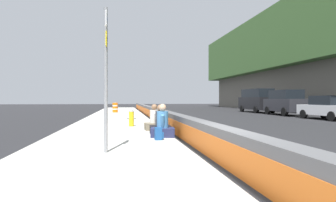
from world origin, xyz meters
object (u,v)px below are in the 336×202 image
(route_sign_post, at_px, (106,69))
(parked_car_third, at_px, (328,108))
(fire_hydrant, at_px, (131,117))
(parked_car_fourth, at_px, (285,102))
(seated_person_rear, at_px, (154,122))
(seated_person_foreground, at_px, (163,126))
(backpack, at_px, (159,134))
(construction_barrel, at_px, (115,108))
(seated_person_middle, at_px, (160,124))
(parked_car_midline, at_px, (257,100))

(route_sign_post, height_order, parked_car_third, route_sign_post)
(fire_hydrant, distance_m, parked_car_fourth, 17.21)
(parked_car_third, bearing_deg, fire_hydrant, 107.29)
(parked_car_fourth, bearing_deg, seated_person_rear, 131.94)
(seated_person_foreground, xyz_separation_m, backpack, (-0.73, 0.23, -0.17))
(route_sign_post, distance_m, construction_barrel, 21.90)
(route_sign_post, bearing_deg, seated_person_foreground, -32.94)
(seated_person_middle, distance_m, construction_barrel, 18.19)
(route_sign_post, xyz_separation_m, fire_hydrant, (6.88, -0.82, -1.62))
(route_sign_post, xyz_separation_m, seated_person_middle, (3.79, -1.84, -1.72))
(fire_hydrant, xyz_separation_m, parked_car_midline, (15.62, -14.04, 0.77))
(parked_car_third, relative_size, parked_car_midline, 0.88)
(construction_barrel, bearing_deg, backpack, -174.47)
(seated_person_foreground, bearing_deg, parked_car_midline, -33.50)
(seated_person_middle, relative_size, seated_person_rear, 1.00)
(parked_car_third, bearing_deg, parked_car_fourth, -0.92)
(backpack, xyz_separation_m, parked_car_fourth, (14.79, -13.29, 0.85))
(parked_car_fourth, xyz_separation_m, parked_car_midline, (5.67, -0.00, 0.17))
(fire_hydrant, height_order, backpack, fire_hydrant)
(seated_person_middle, distance_m, parked_car_midline, 22.81)
(seated_person_foreground, height_order, parked_car_fourth, parked_car_fourth)
(seated_person_foreground, height_order, construction_barrel, seated_person_foreground)
(fire_hydrant, height_order, construction_barrel, construction_barrel)
(route_sign_post, distance_m, seated_person_foreground, 3.71)
(backpack, relative_size, parked_car_third, 0.09)
(construction_barrel, xyz_separation_m, parked_car_third, (-10.62, -15.12, 0.24))
(seated_person_middle, relative_size, backpack, 2.78)
(seated_person_foreground, height_order, seated_person_rear, seated_person_foreground)
(seated_person_middle, xyz_separation_m, construction_barrel, (18.05, 2.20, 0.13))
(route_sign_post, height_order, parked_car_midline, route_sign_post)
(parked_car_third, bearing_deg, construction_barrel, 54.92)
(route_sign_post, relative_size, parked_car_fourth, 0.74)
(seated_person_middle, distance_m, backpack, 1.78)
(seated_person_rear, xyz_separation_m, backpack, (-3.01, 0.18, -0.15))
(parked_car_fourth, bearing_deg, route_sign_post, 138.57)
(seated_person_rear, height_order, parked_car_third, parked_car_third)
(fire_hydrant, distance_m, parked_car_third, 14.61)
(route_sign_post, relative_size, parked_car_midline, 0.70)
(parked_car_third, height_order, parked_car_fourth, parked_car_fourth)
(fire_hydrant, relative_size, parked_car_midline, 0.17)
(parked_car_fourth, height_order, parked_car_midline, parked_car_midline)
(seated_person_middle, distance_m, parked_car_fourth, 18.44)
(fire_hydrant, height_order, parked_car_midline, parked_car_midline)
(fire_hydrant, relative_size, seated_person_foreground, 0.76)
(backpack, bearing_deg, construction_barrel, 5.53)
(route_sign_post, bearing_deg, construction_barrel, 0.92)
(parked_car_third, relative_size, parked_car_fourth, 0.94)
(seated_person_rear, relative_size, parked_car_midline, 0.21)
(backpack, xyz_separation_m, parked_car_midline, (20.46, -13.29, 1.02))
(backpack, xyz_separation_m, construction_barrel, (19.80, 1.92, 0.28))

